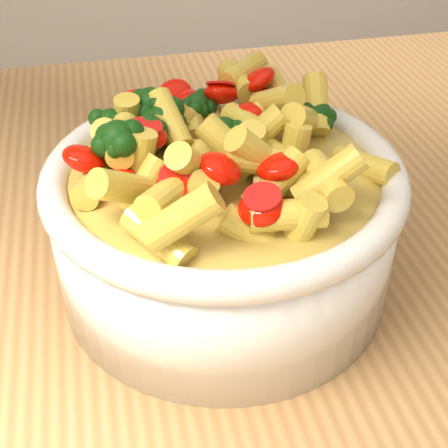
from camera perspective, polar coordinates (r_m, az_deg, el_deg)
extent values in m
cube|color=tan|center=(0.57, -2.40, -1.63)|extent=(1.20, 0.80, 0.04)
cylinder|color=white|center=(0.47, 0.00, -0.48)|extent=(0.25, 0.25, 0.10)
ellipsoid|color=white|center=(0.49, 0.00, -3.35)|extent=(0.23, 0.23, 0.04)
torus|color=white|center=(0.44, 0.00, 4.64)|extent=(0.26, 0.26, 0.02)
ellipsoid|color=#E3BB4D|center=(0.44, 0.00, 4.64)|extent=(0.22, 0.22, 0.03)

